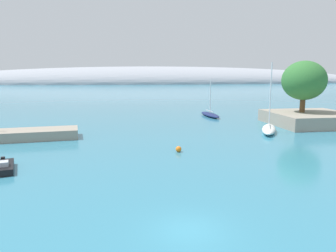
{
  "coord_description": "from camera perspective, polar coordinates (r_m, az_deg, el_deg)",
  "views": [
    {
      "loc": [
        -3.66,
        -16.18,
        8.38
      ],
      "look_at": [
        2.12,
        21.32,
        2.22
      ],
      "focal_mm": 35.17,
      "sensor_mm": 36.0,
      "label": 1
    }
  ],
  "objects": [
    {
      "name": "sailboat_white_near_shore",
      "position": [
        48.59,
        17.07,
        -0.47
      ],
      "size": [
        5.2,
        7.95,
        9.81
      ],
      "rotation": [
        0.0,
        0.0,
        1.11
      ],
      "color": "white",
      "rests_on": "water"
    },
    {
      "name": "mooring_buoy_orange",
      "position": [
        35.23,
        1.84,
        -4.02
      ],
      "size": [
        0.63,
        0.63,
        0.63
      ],
      "primitive_type": "sphere",
      "color": "orange",
      "rests_on": "water"
    },
    {
      "name": "water",
      "position": [
        18.59,
        3.73,
        -17.61
      ],
      "size": [
        600.0,
        600.0,
        0.0
      ],
      "primitive_type": "plane",
      "color": "teal",
      "rests_on": "ground"
    },
    {
      "name": "motorboat_black_foreground",
      "position": [
        31.92,
        -26.82,
        -6.39
      ],
      "size": [
        2.83,
        4.64,
        0.98
      ],
      "rotation": [
        0.0,
        0.0,
        4.98
      ],
      "color": "black",
      "rests_on": "water"
    },
    {
      "name": "sailboat_navy_mid_mooring",
      "position": [
        64.1,
        7.29,
        2.0
      ],
      "size": [
        2.52,
        8.56,
        7.12
      ],
      "rotation": [
        0.0,
        0.0,
        4.79
      ],
      "color": "navy",
      "rests_on": "water"
    },
    {
      "name": "distant_ridge",
      "position": [
        264.86,
        -1.86,
        7.4
      ],
      "size": [
        359.89,
        62.9,
        26.51
      ],
      "primitive_type": "ellipsoid",
      "color": "#999EA8",
      "rests_on": "ground"
    },
    {
      "name": "shore_outcrop",
      "position": [
        58.37,
        23.5,
        1.18
      ],
      "size": [
        12.59,
        12.53,
        1.99
      ],
      "primitive_type": "cube",
      "color": "gray",
      "rests_on": "ground"
    },
    {
      "name": "tree_clump_shore",
      "position": [
        57.69,
        22.51,
        7.29
      ],
      "size": [
        6.99,
        6.99,
        8.31
      ],
      "color": "brown",
      "rests_on": "shore_outcrop"
    }
  ]
}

